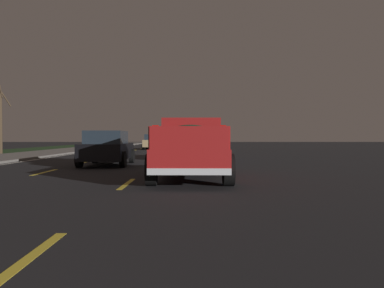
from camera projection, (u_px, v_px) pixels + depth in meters
ground at (140, 155)px, 27.04m from camera, size 144.00×144.00×0.00m
sidewalk_shoulder at (34, 154)px, 26.98m from camera, size 108.00×4.00×0.12m
lane_markings at (105, 153)px, 29.97m from camera, size 108.00×7.04×0.01m
pickup_truck at (191, 146)px, 11.81m from camera, size 5.47×2.36×1.87m
sedan_tan at (154, 142)px, 39.09m from camera, size 4.42×2.06×1.54m
sedan_black at (107, 148)px, 17.30m from camera, size 4.45×2.10×1.54m
sedan_blue at (188, 145)px, 22.01m from camera, size 4.43×2.08×1.54m
bare_tree_far at (0, 119)px, 29.23m from camera, size 1.52×1.72×5.25m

